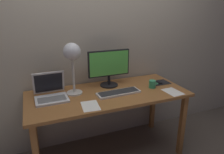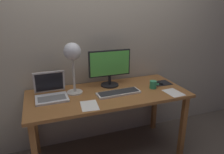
% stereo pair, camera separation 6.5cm
% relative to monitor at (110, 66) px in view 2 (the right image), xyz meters
% --- Properties ---
extents(ground_plane, '(4.80, 4.80, 0.00)m').
position_rel_monitor_xyz_m(ground_plane, '(-0.08, -0.18, -0.96)').
color(ground_plane, brown).
rests_on(ground_plane, ground).
extents(back_wall, '(4.80, 0.06, 2.60)m').
position_rel_monitor_xyz_m(back_wall, '(-0.08, 0.22, 0.34)').
color(back_wall, '#B2A893').
rests_on(back_wall, ground).
extents(desk, '(1.60, 0.70, 0.74)m').
position_rel_monitor_xyz_m(desk, '(-0.08, -0.18, -0.30)').
color(desk, '#935B2D').
rests_on(desk, ground).
extents(monitor, '(0.46, 0.19, 0.39)m').
position_rel_monitor_xyz_m(monitor, '(0.00, 0.00, 0.00)').
color(monitor, black).
rests_on(monitor, desk).
extents(keyboard_main, '(0.45, 0.16, 0.03)m').
position_rel_monitor_xyz_m(keyboard_main, '(0.01, -0.25, -0.21)').
color(keyboard_main, silver).
rests_on(keyboard_main, desk).
extents(laptop, '(0.30, 0.29, 0.24)m').
position_rel_monitor_xyz_m(laptop, '(-0.63, -0.10, -0.16)').
color(laptop, silver).
rests_on(laptop, desk).
extents(desk_lamp, '(0.17, 0.17, 0.51)m').
position_rel_monitor_xyz_m(desk_lamp, '(-0.40, -0.08, 0.16)').
color(desk_lamp, beige).
rests_on(desk_lamp, desk).
extents(mousepad, '(0.20, 0.16, 0.00)m').
position_rel_monitor_xyz_m(mousepad, '(0.58, -0.13, -0.22)').
color(mousepad, black).
rests_on(mousepad, desk).
extents(mouse, '(0.06, 0.10, 0.03)m').
position_rel_monitor_xyz_m(mouse, '(0.55, -0.15, -0.20)').
color(mouse, black).
rests_on(mouse, mousepad).
extents(coffee_mug, '(0.11, 0.07, 0.08)m').
position_rel_monitor_xyz_m(coffee_mug, '(0.41, -0.23, -0.18)').
color(coffee_mug, '#339966').
rests_on(coffee_mug, desk).
extents(paper_sheet_near_mouse, '(0.17, 0.22, 0.00)m').
position_rel_monitor_xyz_m(paper_sheet_near_mouse, '(-0.33, -0.40, -0.22)').
color(paper_sheet_near_mouse, white).
rests_on(paper_sheet_near_mouse, desk).
extents(paper_sheet_by_keyboard, '(0.16, 0.22, 0.00)m').
position_rel_monitor_xyz_m(paper_sheet_by_keyboard, '(0.54, -0.41, -0.22)').
color(paper_sheet_by_keyboard, white).
rests_on(paper_sheet_by_keyboard, desk).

